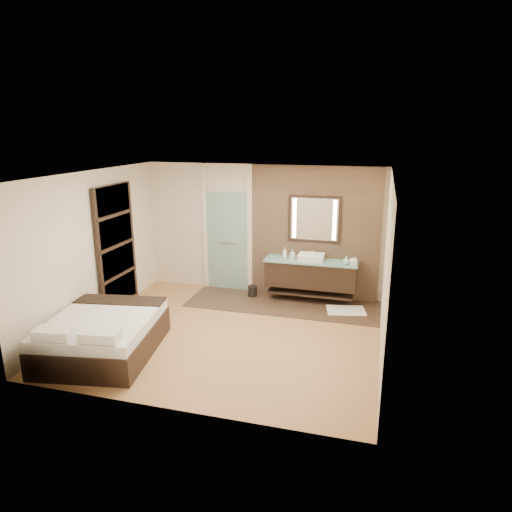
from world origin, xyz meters
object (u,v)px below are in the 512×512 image
(bed, at_px, (103,335))
(mirror_unit, at_px, (314,219))
(waste_bin, at_px, (252,291))
(vanity, at_px, (311,274))

(bed, bearing_deg, mirror_unit, 41.06)
(waste_bin, bearing_deg, vanity, 3.24)
(vanity, relative_size, mirror_unit, 1.75)
(vanity, bearing_deg, bed, -131.79)
(vanity, bearing_deg, mirror_unit, 90.00)
(vanity, height_order, bed, vanity)
(mirror_unit, height_order, waste_bin, mirror_unit)
(vanity, bearing_deg, waste_bin, -176.76)
(vanity, height_order, waste_bin, vanity)
(bed, relative_size, waste_bin, 9.03)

